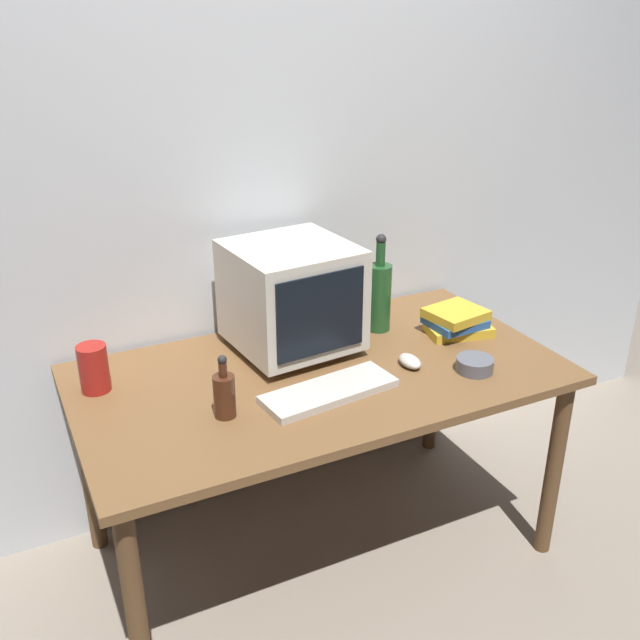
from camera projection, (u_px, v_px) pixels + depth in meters
name	position (u px, v px, depth m)	size (l,w,h in m)	color
ground_plane	(320.00, 546.00, 2.60)	(6.00, 6.00, 0.00)	gray
back_wall	(259.00, 177.00, 2.48)	(4.00, 0.08, 2.50)	silver
desk	(320.00, 392.00, 2.34)	(1.55, 0.84, 0.72)	brown
crt_monitor	(292.00, 297.00, 2.37)	(0.41, 0.42, 0.37)	beige
keyboard	(329.00, 391.00, 2.16)	(0.42, 0.15, 0.02)	beige
computer_mouse	(410.00, 361.00, 2.33)	(0.06, 0.10, 0.04)	beige
bottle_tall	(379.00, 294.00, 2.54)	(0.09, 0.09, 0.36)	#1E4C23
bottle_short	(224.00, 394.00, 2.03)	(0.06, 0.06, 0.19)	#472314
book_stack	(457.00, 322.00, 2.54)	(0.25, 0.20, 0.09)	gold
cd_spindle	(475.00, 365.00, 2.30)	(0.12, 0.12, 0.04)	#595B66
metal_canister	(94.00, 368.00, 2.16)	(0.09, 0.09, 0.15)	#A51E19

